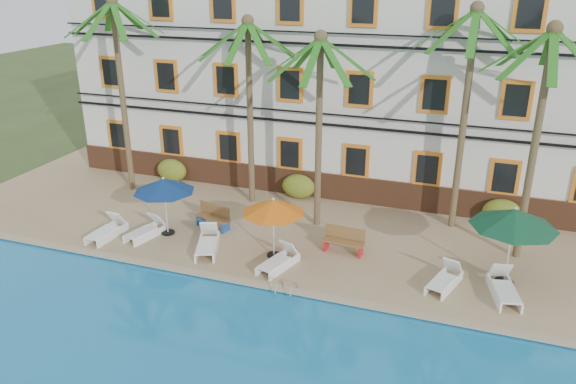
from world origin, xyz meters
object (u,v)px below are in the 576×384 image
at_px(palm_b, 249,87).
at_px(palm_d, 467,91).
at_px(palm_e, 540,114).
at_px(pool_ladder, 286,292).
at_px(lounger_a, 107,230).
at_px(umbrella_red, 273,207).
at_px(lounger_b, 146,230).
at_px(palm_a, 120,71).
at_px(bench_right, 344,240).
at_px(lounger_f, 504,288).
at_px(umbrella_green, 514,219).
at_px(lounger_c, 208,243).
at_px(palm_c, 319,105).
at_px(lounger_e, 445,279).
at_px(bench_left, 214,216).
at_px(lounger_d, 279,261).
at_px(umbrella_blue, 164,186).

bearing_deg(palm_b, palm_d, 2.05).
distance_m(palm_e, pool_ladder, 10.04).
bearing_deg(pool_ladder, lounger_a, 169.56).
xyz_separation_m(palm_b, umbrella_red, (2.71, -4.44, -3.15)).
bearing_deg(palm_e, pool_ladder, -144.26).
xyz_separation_m(palm_d, lounger_a, (-12.39, -5.42, -5.17)).
relative_size(lounger_a, lounger_b, 1.00).
distance_m(palm_a, lounger_b, 7.49).
relative_size(palm_b, lounger_a, 4.28).
xyz_separation_m(umbrella_red, bench_right, (2.29, 1.16, -1.46)).
xyz_separation_m(lounger_f, bench_right, (-5.47, 1.20, 0.18)).
bearing_deg(umbrella_green, palm_b, 160.69).
height_order(palm_e, pool_ladder, palm_e).
bearing_deg(lounger_c, palm_c, 48.49).
height_order(lounger_b, lounger_e, lounger_b).
distance_m(lounger_e, lounger_f, 1.80).
bearing_deg(lounger_f, bench_left, 172.01).
height_order(palm_b, lounger_b, palm_b).
relative_size(umbrella_green, lounger_a, 1.48).
xyz_separation_m(palm_e, bench_left, (-11.30, -1.41, -4.74)).
xyz_separation_m(palm_c, umbrella_red, (-0.67, -3.13, -2.95)).
relative_size(lounger_c, lounger_d, 1.10).
bearing_deg(umbrella_red, umbrella_green, 5.54).
distance_m(palm_d, umbrella_green, 5.43).
relative_size(palm_a, bench_left, 5.49).
bearing_deg(palm_c, bench_right, -50.63).
bearing_deg(lounger_d, umbrella_blue, 167.92).
bearing_deg(umbrella_red, lounger_c, -171.03).
bearing_deg(lounger_a, umbrella_green, 5.72).
bearing_deg(lounger_f, palm_b, 156.83).
distance_m(lounger_b, lounger_f, 12.93).
relative_size(palm_e, lounger_e, 4.41).
distance_m(umbrella_blue, lounger_d, 5.40).
height_order(palm_c, umbrella_blue, palm_c).
bearing_deg(palm_d, bench_left, -159.89).
xyz_separation_m(palm_d, pool_ladder, (-4.58, -6.86, -5.45)).
relative_size(palm_b, palm_d, 0.92).
xyz_separation_m(palm_a, palm_c, (9.27, -0.84, -0.60)).
height_order(bench_right, pool_ladder, bench_right).
bearing_deg(palm_a, lounger_d, -27.41).
xyz_separation_m(palm_b, palm_d, (8.52, 0.31, 0.37)).
height_order(palm_a, palm_b, palm_a).
height_order(palm_b, umbrella_blue, palm_b).
height_order(palm_e, lounger_e, palm_e).
height_order(lounger_a, lounger_e, lounger_a).
height_order(palm_a, pool_ladder, palm_a).
relative_size(bench_left, pool_ladder, 2.11).
distance_m(palm_b, lounger_c, 6.79).
xyz_separation_m(lounger_a, lounger_e, (12.54, 0.60, -0.01)).
height_order(palm_d, lounger_d, palm_d).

